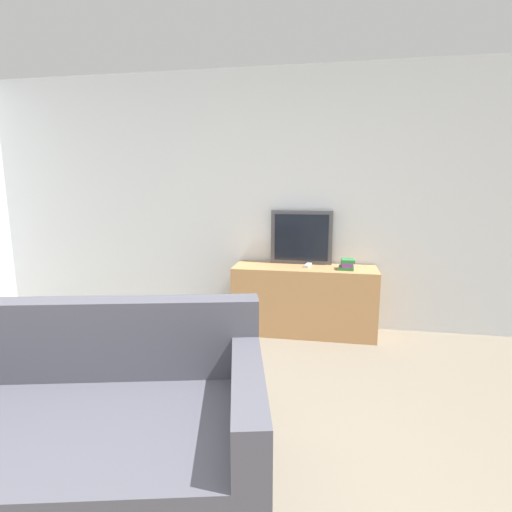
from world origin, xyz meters
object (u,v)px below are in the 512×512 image
(tv_stand, at_px, (304,300))
(remote_on_stand, at_px, (308,265))
(couch, at_px, (42,444))
(book_stack, at_px, (347,264))
(television, at_px, (302,237))

(tv_stand, distance_m, remote_on_stand, 0.35)
(remote_on_stand, bearing_deg, couch, -114.06)
(couch, relative_size, remote_on_stand, 12.96)
(tv_stand, bearing_deg, book_stack, -6.27)
(couch, relative_size, book_stack, 13.57)
(book_stack, height_order, remote_on_stand, book_stack)
(tv_stand, relative_size, book_stack, 8.57)
(television, distance_m, couch, 2.83)
(tv_stand, bearing_deg, remote_on_stand, 45.23)
(tv_stand, relative_size, remote_on_stand, 8.18)
(book_stack, relative_size, remote_on_stand, 0.96)
(television, height_order, couch, television)
(tv_stand, xyz_separation_m, television, (-0.05, 0.17, 0.61))
(tv_stand, height_order, book_stack, book_stack)
(television, xyz_separation_m, couch, (-1.00, -2.56, -0.65))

